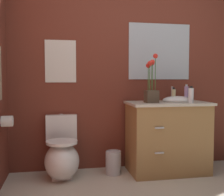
% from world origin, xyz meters
% --- Properties ---
extents(wall_back, '(4.75, 0.05, 2.50)m').
position_xyz_m(wall_back, '(0.20, 1.65, 1.25)').
color(wall_back, maroon).
rests_on(wall_back, ground_plane).
extents(toilet, '(0.38, 0.59, 0.69)m').
position_xyz_m(toilet, '(-0.92, 1.35, 0.24)').
color(toilet, white).
rests_on(toilet, ground_plane).
extents(vanity_cabinet, '(0.94, 0.56, 1.01)m').
position_xyz_m(vanity_cabinet, '(0.32, 1.32, 0.43)').
color(vanity_cabinet, '#9E7242').
rests_on(vanity_cabinet, ground_plane).
extents(flower_vase, '(0.14, 0.14, 0.56)m').
position_xyz_m(flower_vase, '(0.09, 1.27, 1.00)').
color(flower_vase, '#4C3D2D').
rests_on(flower_vase, vanity_cabinet).
extents(soap_bottle, '(0.05, 0.05, 0.20)m').
position_xyz_m(soap_bottle, '(0.60, 1.42, 0.93)').
color(soap_bottle, '#B28CBF').
rests_on(soap_bottle, vanity_cabinet).
extents(lotion_bottle, '(0.05, 0.05, 0.17)m').
position_xyz_m(lotion_bottle, '(0.45, 1.46, 0.91)').
color(lotion_bottle, beige).
rests_on(lotion_bottle, vanity_cabinet).
extents(hand_wash_bottle, '(0.06, 0.06, 0.19)m').
position_xyz_m(hand_wash_bottle, '(0.53, 1.18, 0.92)').
color(hand_wash_bottle, white).
rests_on(hand_wash_bottle, vanity_cabinet).
extents(trash_bin, '(0.18, 0.18, 0.27)m').
position_xyz_m(trash_bin, '(-0.33, 1.36, 0.14)').
color(trash_bin, '#B7B7BC').
rests_on(trash_bin, ground_plane).
extents(wall_poster, '(0.36, 0.01, 0.50)m').
position_xyz_m(wall_poster, '(-0.92, 1.62, 1.31)').
color(wall_poster, silver).
extents(wall_mirror, '(0.80, 0.01, 0.70)m').
position_xyz_m(wall_mirror, '(0.31, 1.62, 1.45)').
color(wall_mirror, '#B2BCC6').
extents(toilet_paper_roll, '(0.11, 0.11, 0.11)m').
position_xyz_m(toilet_paper_roll, '(-1.46, 1.15, 0.68)').
color(toilet_paper_roll, white).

